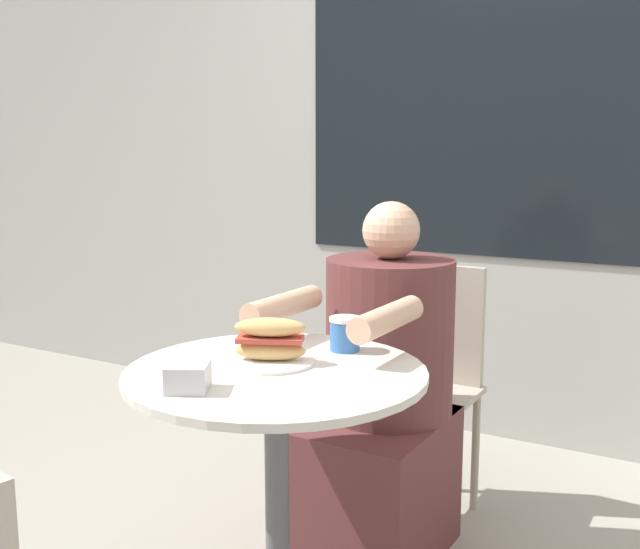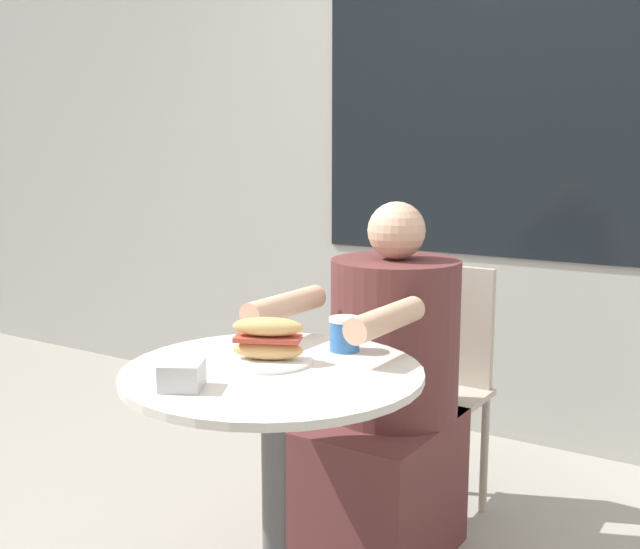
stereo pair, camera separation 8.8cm
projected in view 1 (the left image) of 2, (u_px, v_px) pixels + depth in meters
The scene contains 7 objects.
storefront_wall at pixel (497, 117), 3.18m from camera, with size 8.00×0.09×2.80m.
cafe_table at pixel (277, 448), 1.83m from camera, with size 0.73×0.73×0.75m.
diner_chair at pixel (426, 366), 2.62m from camera, with size 0.39×0.39×0.87m.
seated_diner at pixel (382, 409), 2.32m from camera, with size 0.40×0.72×1.11m.
sandwich_on_plate at pixel (270, 344), 1.84m from camera, with size 0.22×0.22×0.11m.
drink_cup at pixel (345, 334), 1.96m from camera, with size 0.08×0.08×0.09m.
napkin_box at pixel (188, 377), 1.63m from camera, with size 0.12×0.12×0.06m.
Camera 1 is at (0.95, -1.46, 1.27)m, focal length 42.00 mm.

